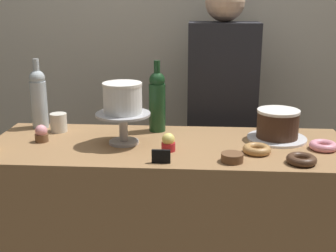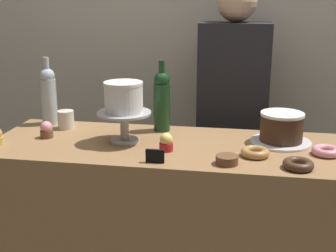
# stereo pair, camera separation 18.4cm
# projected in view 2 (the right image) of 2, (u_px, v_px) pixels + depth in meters

# --- Properties ---
(back_wall) EXTENTS (6.00, 0.05, 2.60)m
(back_wall) POSITION_uv_depth(u_px,v_px,m) (193.00, 37.00, 2.56)
(back_wall) COLOR #BCB7A8
(back_wall) RESTS_ON ground_plane
(display_counter) EXTENTS (1.52, 0.56, 0.93)m
(display_counter) POSITION_uv_depth(u_px,v_px,m) (168.00, 242.00, 1.99)
(display_counter) COLOR #997047
(display_counter) RESTS_ON ground_plane
(cake_stand_pedestal) EXTENTS (0.23, 0.23, 0.13)m
(cake_stand_pedestal) POSITION_uv_depth(u_px,v_px,m) (124.00, 122.00, 1.86)
(cake_stand_pedestal) COLOR #B2B2B7
(cake_stand_pedestal) RESTS_ON display_counter
(white_layer_cake) EXTENTS (0.16, 0.16, 0.13)m
(white_layer_cake) POSITION_uv_depth(u_px,v_px,m) (123.00, 97.00, 1.83)
(white_layer_cake) COLOR white
(white_layer_cake) RESTS_ON cake_stand_pedestal
(silver_serving_platter) EXTENTS (0.26, 0.26, 0.01)m
(silver_serving_platter) POSITION_uv_depth(u_px,v_px,m) (280.00, 142.00, 1.88)
(silver_serving_platter) COLOR white
(silver_serving_platter) RESTS_ON display_counter
(chocolate_round_cake) EXTENTS (0.18, 0.18, 0.12)m
(chocolate_round_cake) POSITION_uv_depth(u_px,v_px,m) (282.00, 127.00, 1.86)
(chocolate_round_cake) COLOR #3D2619
(chocolate_round_cake) RESTS_ON silver_serving_platter
(wine_bottle_green) EXTENTS (0.08, 0.08, 0.33)m
(wine_bottle_green) POSITION_uv_depth(u_px,v_px,m) (162.00, 100.00, 2.02)
(wine_bottle_green) COLOR #193D1E
(wine_bottle_green) RESTS_ON display_counter
(wine_bottle_clear) EXTENTS (0.08, 0.08, 0.33)m
(wine_bottle_clear) POSITION_uv_depth(u_px,v_px,m) (48.00, 95.00, 2.12)
(wine_bottle_clear) COLOR #B2BCC1
(wine_bottle_clear) RESTS_ON display_counter
(cupcake_lemon) EXTENTS (0.06, 0.06, 0.07)m
(cupcake_lemon) POSITION_uv_depth(u_px,v_px,m) (166.00, 143.00, 1.77)
(cupcake_lemon) COLOR red
(cupcake_lemon) RESTS_ON display_counter
(cupcake_strawberry) EXTENTS (0.06, 0.06, 0.07)m
(cupcake_strawberry) POSITION_uv_depth(u_px,v_px,m) (46.00, 130.00, 1.94)
(cupcake_strawberry) COLOR brown
(cupcake_strawberry) RESTS_ON display_counter
(donut_pink) EXTENTS (0.11, 0.11, 0.03)m
(donut_pink) POSITION_uv_depth(u_px,v_px,m) (326.00, 151.00, 1.73)
(donut_pink) COLOR pink
(donut_pink) RESTS_ON display_counter
(donut_chocolate) EXTENTS (0.11, 0.11, 0.03)m
(donut_chocolate) POSITION_uv_depth(u_px,v_px,m) (298.00, 164.00, 1.59)
(donut_chocolate) COLOR #472D1E
(donut_chocolate) RESTS_ON display_counter
(donut_maple) EXTENTS (0.11, 0.11, 0.03)m
(donut_maple) POSITION_uv_depth(u_px,v_px,m) (255.00, 152.00, 1.71)
(donut_maple) COLOR #B27F47
(donut_maple) RESTS_ON display_counter
(cookie_stack) EXTENTS (0.08, 0.08, 0.03)m
(cookie_stack) POSITION_uv_depth(u_px,v_px,m) (227.00, 160.00, 1.63)
(cookie_stack) COLOR brown
(cookie_stack) RESTS_ON display_counter
(price_sign_chalkboard) EXTENTS (0.07, 0.01, 0.05)m
(price_sign_chalkboard) POSITION_uv_depth(u_px,v_px,m) (155.00, 156.00, 1.65)
(price_sign_chalkboard) COLOR black
(price_sign_chalkboard) RESTS_ON display_counter
(coffee_cup_ceramic) EXTENTS (0.08, 0.08, 0.08)m
(coffee_cup_ceramic) POSITION_uv_depth(u_px,v_px,m) (66.00, 120.00, 2.08)
(coffee_cup_ceramic) COLOR silver
(coffee_cup_ceramic) RESTS_ON display_counter
(barista_figure) EXTENTS (0.36, 0.22, 1.60)m
(barista_figure) POSITION_uv_depth(u_px,v_px,m) (231.00, 130.00, 2.37)
(barista_figure) COLOR black
(barista_figure) RESTS_ON ground_plane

